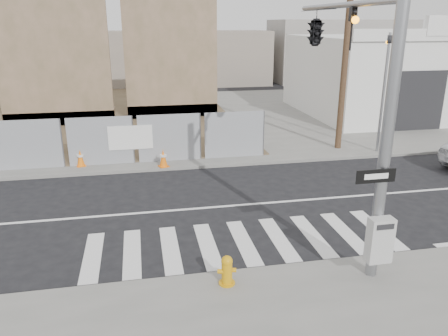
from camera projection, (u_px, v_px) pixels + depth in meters
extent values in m
plane|color=black|center=(226.00, 206.00, 14.27)|extent=(100.00, 100.00, 0.00)
cube|color=slate|center=(181.00, 118.00, 27.28)|extent=(50.00, 20.00, 0.12)
cylinder|color=gray|center=(388.00, 128.00, 9.12)|extent=(0.26, 0.26, 7.00)
cylinder|color=gray|center=(343.00, 5.00, 10.75)|extent=(0.14, 5.20, 0.14)
cube|color=#B2B2AF|center=(380.00, 240.00, 9.64)|extent=(0.55, 0.30, 1.05)
cube|color=black|center=(376.00, 176.00, 9.24)|extent=(0.90, 0.03, 0.30)
cube|color=silver|center=(376.00, 176.00, 9.22)|extent=(0.55, 0.01, 0.12)
imported|color=black|center=(352.00, 29.00, 10.37)|extent=(0.16, 0.20, 1.00)
imported|color=black|center=(316.00, 28.00, 12.41)|extent=(0.53, 2.48, 1.00)
cylinder|color=gray|center=(383.00, 94.00, 19.17)|extent=(0.12, 0.12, 5.20)
imported|color=black|center=(390.00, 35.00, 18.38)|extent=(0.16, 0.20, 1.00)
cube|color=brown|center=(53.00, 53.00, 23.78)|extent=(6.00, 0.50, 8.00)
cube|color=brown|center=(62.00, 117.00, 25.29)|extent=(6.00, 1.30, 0.80)
cube|color=brown|center=(171.00, 51.00, 25.90)|extent=(5.50, 0.50, 8.00)
cube|color=brown|center=(173.00, 110.00, 27.42)|extent=(5.50, 1.30, 0.80)
cube|color=silver|center=(398.00, 75.00, 28.16)|extent=(12.00, 10.00, 4.80)
cube|color=black|center=(415.00, 101.00, 23.37)|extent=(3.40, 0.06, 3.20)
cylinder|color=brown|center=(347.00, 37.00, 18.97)|extent=(0.28, 0.28, 10.00)
cylinder|color=#CB8E0B|center=(227.00, 283.00, 9.83)|extent=(0.46, 0.46, 0.04)
cylinder|color=#CB8E0B|center=(227.00, 273.00, 9.75)|extent=(0.30, 0.30, 0.55)
sphere|color=#CB8E0B|center=(227.00, 261.00, 9.66)|extent=(0.26, 0.26, 0.26)
cylinder|color=#CB8E0B|center=(220.00, 271.00, 9.70)|extent=(0.15, 0.13, 0.10)
cylinder|color=#CB8E0B|center=(233.00, 270.00, 9.76)|extent=(0.15, 0.13, 0.10)
cube|color=orange|center=(81.00, 166.00, 17.91)|extent=(0.44, 0.44, 0.03)
cone|color=orange|center=(80.00, 158.00, 17.81)|extent=(0.39, 0.39, 0.69)
cylinder|color=silver|center=(80.00, 156.00, 17.78)|extent=(0.26, 0.26, 0.08)
cube|color=orange|center=(164.00, 166.00, 17.84)|extent=(0.48, 0.48, 0.03)
cone|color=orange|center=(163.00, 158.00, 17.72)|extent=(0.43, 0.43, 0.73)
cylinder|color=silver|center=(163.00, 156.00, 17.69)|extent=(0.28, 0.28, 0.08)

